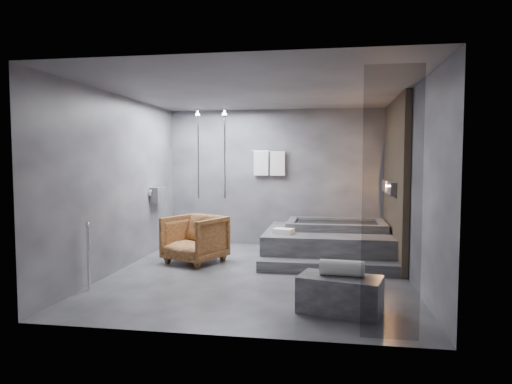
# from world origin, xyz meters

# --- Properties ---
(room) EXTENTS (5.00, 5.04, 2.82)m
(room) POSITION_xyz_m (0.40, 0.24, 1.73)
(room) COLOR #2F2F31
(room) RESTS_ON ground
(tub_deck) EXTENTS (2.20, 2.00, 0.50)m
(tub_deck) POSITION_xyz_m (1.05, 1.45, 0.25)
(tub_deck) COLOR #343437
(tub_deck) RESTS_ON ground
(tub_step) EXTENTS (2.20, 0.36, 0.18)m
(tub_step) POSITION_xyz_m (1.05, 0.27, 0.09)
(tub_step) COLOR #343437
(tub_step) RESTS_ON ground
(concrete_bench) EXTENTS (1.03, 0.73, 0.42)m
(concrete_bench) POSITION_xyz_m (1.21, -1.58, 0.21)
(concrete_bench) COLOR #363739
(concrete_bench) RESTS_ON ground
(driftwood_chair) EXTENTS (1.16, 1.18, 0.81)m
(driftwood_chair) POSITION_xyz_m (-1.21, 0.65, 0.41)
(driftwood_chair) COLOR #472711
(driftwood_chair) RESTS_ON ground
(rolled_towel) EXTENTS (0.53, 0.24, 0.18)m
(rolled_towel) POSITION_xyz_m (1.22, -1.55, 0.51)
(rolled_towel) COLOR white
(rolled_towel) RESTS_ON concrete_bench
(deck_towel) EXTENTS (0.38, 0.32, 0.09)m
(deck_towel) POSITION_xyz_m (0.30, 0.89, 0.54)
(deck_towel) COLOR white
(deck_towel) RESTS_ON tub_deck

